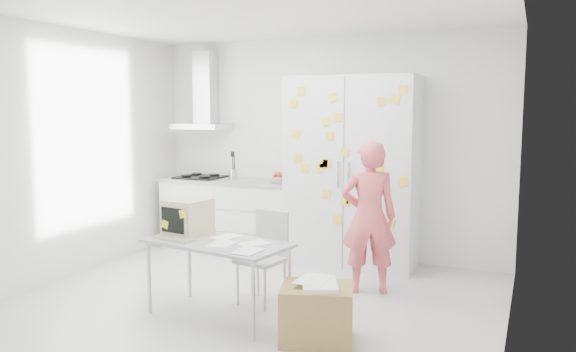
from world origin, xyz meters
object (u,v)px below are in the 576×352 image
at_px(person, 369,217).
at_px(desk, 198,228).
at_px(cardboard_box, 317,313).
at_px(chair, 266,251).

bearing_deg(person, desk, 18.95).
xyz_separation_m(person, cardboard_box, (-0.03, -1.34, -0.53)).
bearing_deg(person, chair, 16.50).
height_order(chair, cardboard_box, chair).
bearing_deg(cardboard_box, chair, 139.21).
relative_size(person, cardboard_box, 2.29).
bearing_deg(chair, cardboard_box, -30.71).
relative_size(person, chair, 1.76).
distance_m(chair, cardboard_box, 1.06).
distance_m(person, cardboard_box, 1.44).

